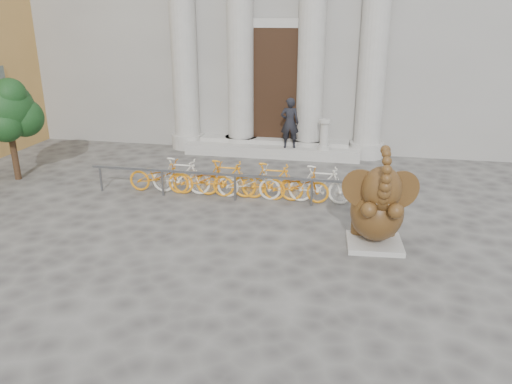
% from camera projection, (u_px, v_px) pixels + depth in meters
% --- Properties ---
extents(ground, '(80.00, 80.00, 0.00)m').
position_uv_depth(ground, '(182.00, 294.00, 8.73)').
color(ground, '#474442').
rests_on(ground, ground).
extents(entrance_steps, '(6.00, 1.20, 0.36)m').
position_uv_depth(entrance_steps, '(272.00, 150.00, 17.34)').
color(entrance_steps, '#A8A59E').
rests_on(entrance_steps, ground).
extents(elephant_statue, '(1.52, 1.72, 2.28)m').
position_uv_depth(elephant_statue, '(377.00, 210.00, 10.24)').
color(elephant_statue, '#A8A59E').
rests_on(elephant_statue, ground).
extents(bike_rack, '(8.00, 0.53, 1.00)m').
position_uv_depth(bike_rack, '(237.00, 179.00, 13.19)').
color(bike_rack, slate).
rests_on(bike_rack, ground).
extents(tree, '(1.72, 1.56, 2.98)m').
position_uv_depth(tree, '(7.00, 110.00, 14.11)').
color(tree, '#332114').
rests_on(tree, ground).
extents(pedestrian, '(0.67, 0.49, 1.69)m').
position_uv_depth(pedestrian, '(290.00, 123.00, 16.61)').
color(pedestrian, black).
rests_on(pedestrian, entrance_steps).
extents(balustrade_post, '(0.41, 0.41, 1.00)m').
position_uv_depth(balustrade_post, '(324.00, 136.00, 16.52)').
color(balustrade_post, '#A8A59E').
rests_on(balustrade_post, entrance_steps).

